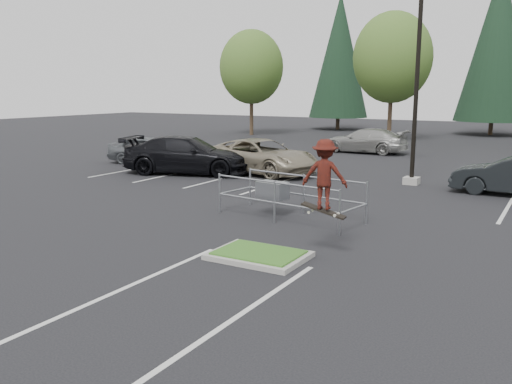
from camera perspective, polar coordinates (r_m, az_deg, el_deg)
The scene contains 14 objects.
ground at distance 12.92m, azimuth 0.30°, elevation -6.97°, with size 120.00×120.00×0.00m, color black.
grass_median at distance 12.90m, azimuth 0.30°, elevation -6.64°, with size 2.20×1.60×0.16m.
stall_lines at distance 18.71m, azimuth 5.92°, elevation -1.41°, with size 22.62×17.60×0.01m.
light_pole at distance 23.36m, azimuth 16.61°, elevation 11.87°, with size 0.70×0.60×10.12m.
decid_a at distance 47.35m, azimuth -0.48°, elevation 12.78°, with size 5.44×5.44×8.91m.
decid_b at distance 43.00m, azimuth 14.16°, elevation 13.28°, with size 5.89×5.89×9.64m.
conif_a at distance 54.61m, azimuth 8.79°, elevation 13.99°, with size 5.72×5.72×13.00m.
conif_b at distance 51.68m, azimuth 24.09°, elevation 14.22°, with size 6.38×6.38×14.50m.
cart_corral at distance 16.99m, azimuth 2.17°, elevation 0.14°, with size 4.69×2.27×1.28m.
skateboarder at distance 12.82m, azimuth 7.21°, elevation 1.81°, with size 1.18×0.84×1.86m.
car_l_tan at distance 25.70m, azimuth 0.53°, elevation 3.80°, with size 2.69×5.83×1.62m, color gray.
car_l_black at distance 25.82m, azimuth -7.41°, elevation 3.90°, with size 2.46×6.06×1.76m, color black.
car_l_grey at distance 29.78m, azimuth -11.29°, elevation 4.42°, with size 1.75×4.35×1.48m, color #515559.
car_far_silver at distance 34.66m, azimuth 11.39°, elevation 5.32°, with size 2.13×5.25×1.52m, color #9F9E99.
Camera 1 is at (6.13, -10.67, 3.94)m, focal length 38.00 mm.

